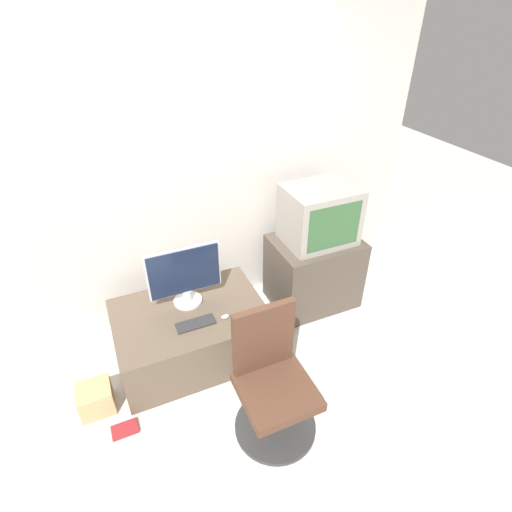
{
  "coord_description": "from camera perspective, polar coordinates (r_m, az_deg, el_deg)",
  "views": [
    {
      "loc": [
        -0.61,
        -1.64,
        2.53
      ],
      "look_at": [
        0.49,
        0.86,
        0.7
      ],
      "focal_mm": 28.0,
      "sensor_mm": 36.0,
      "label": 1
    }
  ],
  "objects": [
    {
      "name": "ground_plane",
      "position": [
        3.08,
        -2.1,
        -21.48
      ],
      "size": [
        12.0,
        12.0,
        0.0
      ],
      "primitive_type": "plane",
      "color": "beige"
    },
    {
      "name": "mouse",
      "position": [
        3.07,
        -4.41,
        -8.63
      ],
      "size": [
        0.06,
        0.03,
        0.03
      ],
      "color": "silver",
      "rests_on": "desk"
    },
    {
      "name": "desk",
      "position": [
        3.32,
        -9.19,
        -10.71
      ],
      "size": [
        1.16,
        0.81,
        0.45
      ],
      "color": "brown",
      "rests_on": "ground_plane"
    },
    {
      "name": "crt_tv",
      "position": [
        3.47,
        9.06,
        5.81
      ],
      "size": [
        0.6,
        0.47,
        0.5
      ],
      "color": "gray",
      "rests_on": "side_stand"
    },
    {
      "name": "office_chair",
      "position": [
        2.75,
        2.37,
        -18.03
      ],
      "size": [
        0.56,
        0.56,
        0.93
      ],
      "color": "#333333",
      "rests_on": "ground_plane"
    },
    {
      "name": "cardboard_box_lower",
      "position": [
        3.23,
        -21.91,
        -18.35
      ],
      "size": [
        0.23,
        0.23,
        0.21
      ],
      "color": "tan",
      "rests_on": "ground_plane"
    },
    {
      "name": "wall_back",
      "position": [
        3.27,
        -11.52,
        11.06
      ],
      "size": [
        4.4,
        0.05,
        2.6
      ],
      "color": "beige",
      "rests_on": "ground_plane"
    },
    {
      "name": "side_stand",
      "position": [
        3.77,
        8.19,
        -2.17
      ],
      "size": [
        0.77,
        0.58,
        0.67
      ],
      "color": "#4C4238",
      "rests_on": "ground_plane"
    },
    {
      "name": "main_monitor",
      "position": [
        3.11,
        -10.14,
        -2.78
      ],
      "size": [
        0.57,
        0.23,
        0.5
      ],
      "color": "silver",
      "rests_on": "desk"
    },
    {
      "name": "book",
      "position": [
        3.12,
        -18.21,
        -22.46
      ],
      "size": [
        0.18,
        0.11,
        0.02
      ],
      "color": "maroon",
      "rests_on": "ground_plane"
    },
    {
      "name": "keyboard",
      "position": [
        3.05,
        -8.62,
        -9.53
      ],
      "size": [
        0.29,
        0.11,
        0.01
      ],
      "color": "#2D2D2D",
      "rests_on": "desk"
    }
  ]
}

